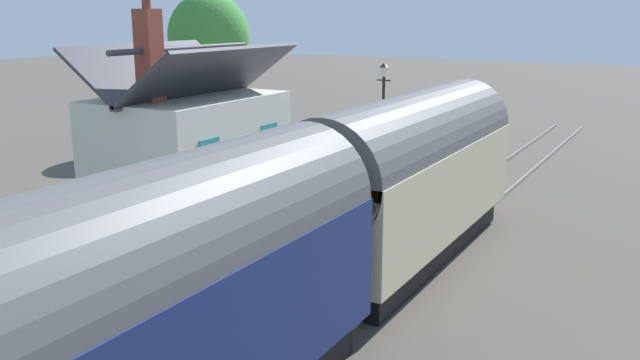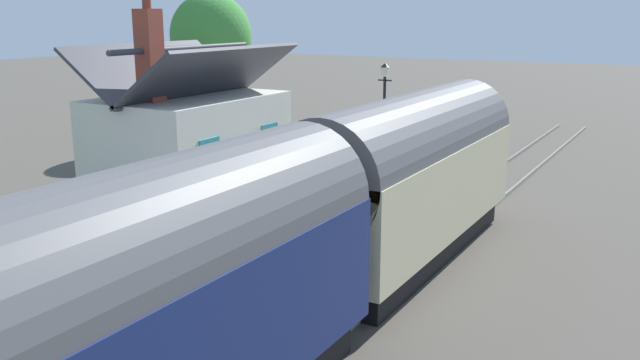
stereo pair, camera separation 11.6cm
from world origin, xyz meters
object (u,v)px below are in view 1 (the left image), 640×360
bench_mid_platform (372,147)px  planter_by_door (422,141)px  planter_edge_near (318,156)px  tree_far_right (209,36)px  bench_by_lamp (393,140)px  planter_edge_far (70,302)px  planter_bench_right (130,241)px  train (160,307)px  station_sign_board (134,246)px  lamp_post_platform (383,97)px  station_building (189,144)px

bench_mid_platform → planter_by_door: bearing=-14.8°
planter_edge_near → planter_by_door: bearing=-23.8°
tree_far_right → planter_edge_near: bearing=-119.3°
planter_by_door → tree_far_right: tree_far_right is taller
bench_by_lamp → planter_edge_far: 17.17m
planter_bench_right → train: bearing=-130.6°
train → planter_bench_right: 5.94m
planter_edge_near → tree_far_right: bearing=60.7°
planter_bench_right → tree_far_right: (15.62, 10.08, 3.93)m
tree_far_right → planter_bench_right: bearing=-147.2°
planter_edge_far → planter_by_door: 18.47m
station_sign_board → planter_edge_far: bearing=152.9°
planter_edge_near → station_sign_board: size_ratio=0.45×
bench_mid_platform → lamp_post_platform: bearing=-146.1°
planter_bench_right → station_sign_board: station_sign_board is taller
planter_edge_far → station_sign_board: bearing=-27.1°
bench_by_lamp → tree_far_right: size_ratio=0.19×
bench_mid_platform → bench_by_lamp: size_ratio=1.00×
planter_edge_far → planter_edge_near: 13.77m
station_building → bench_mid_platform: (7.90, -2.22, -1.21)m
bench_by_lamp → planter_edge_near: bearing=158.5°
bench_mid_platform → station_sign_board: bearing=-172.8°
train → station_sign_board: 3.22m
station_sign_board → tree_far_right: (17.41, 12.02, 3.16)m
planter_edge_near → tree_far_right: (4.98, 8.87, 4.04)m
station_building → tree_far_right: (11.08, 8.00, 2.66)m
planter_bench_right → station_sign_board: 2.76m
planter_bench_right → planter_edge_near: planter_bench_right is taller
bench_by_lamp → station_building: bearing=166.7°
bench_mid_platform → bench_by_lamp: 1.80m
planter_by_door → lamp_post_platform: (-5.06, -0.46, 2.36)m
planter_edge_near → station_sign_board: bearing=-165.8°
planter_bench_right → station_sign_board: size_ratio=0.54×
train → station_sign_board: train is taller
planter_edge_near → tree_far_right: 10.95m
train → bench_by_lamp: (18.06, 4.24, -0.85)m
station_building → planter_by_door: station_building is taller
lamp_post_platform → tree_far_right: size_ratio=0.52×
planter_bench_right → lamp_post_platform: size_ratio=0.22×
bench_mid_platform → planter_bench_right: bench_mid_platform is taller
station_building → bench_mid_platform: size_ratio=4.21×
planter_edge_far → lamp_post_platform: lamp_post_platform is taller
train → planter_by_door: train is taller
planter_edge_far → lamp_post_platform: 13.60m
station_building → planter_edge_far: size_ratio=8.14×
train → bench_mid_platform: train is taller
planter_bench_right → planter_by_door: size_ratio=0.85×
bench_by_lamp → station_sign_board: (-16.04, -1.73, 0.71)m
planter_bench_right → bench_mid_platform: bearing=-0.7°
bench_mid_platform → train: bearing=-165.1°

